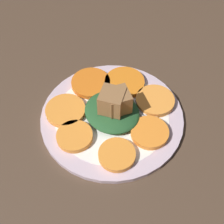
{
  "coord_description": "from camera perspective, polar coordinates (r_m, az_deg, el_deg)",
  "views": [
    {
      "loc": [
        -24.76,
        28.02,
        53.05
      ],
      "look_at": [
        0.0,
        0.0,
        4.1
      ],
      "focal_mm": 50.0,
      "sensor_mm": 36.0,
      "label": 1
    }
  ],
  "objects": [
    {
      "name": "carrot_slice_2",
      "position": [
        0.63,
        -8.5,
        0.29
      ],
      "size": [
        8.02,
        8.02,
        1.09
      ],
      "primitive_type": "cylinder",
      "color": "orange",
      "rests_on": "plate"
    },
    {
      "name": "carrot_slice_4",
      "position": [
        0.57,
        0.9,
        -7.81
      ],
      "size": [
        6.82,
        6.82,
        1.09
      ],
      "primitive_type": "cylinder",
      "color": "orange",
      "rests_on": "plate"
    },
    {
      "name": "carrot_slice_1",
      "position": [
        0.67,
        -3.9,
        5.31
      ],
      "size": [
        8.37,
        8.37,
        1.09
      ],
      "primitive_type": "cylinder",
      "color": "orange",
      "rests_on": "plate"
    },
    {
      "name": "fork",
      "position": [
        0.65,
        2.77,
        2.91
      ],
      "size": [
        17.56,
        4.81,
        0.4
      ],
      "rotation": [
        0.0,
        0.0,
        -0.18
      ],
      "color": "#B2B2B7",
      "rests_on": "plate"
    },
    {
      "name": "carrot_slice_5",
      "position": [
        0.6,
        6.91,
        -3.73
      ],
      "size": [
        7.27,
        7.27,
        1.09
      ],
      "primitive_type": "cylinder",
      "color": "orange",
      "rests_on": "plate"
    },
    {
      "name": "plate",
      "position": [
        0.63,
        -0.0,
        -0.87
      ],
      "size": [
        28.61,
        28.61,
        1.05
      ],
      "color": "silver",
      "rests_on": "table_slab"
    },
    {
      "name": "center_pile",
      "position": [
        0.6,
        0.21,
        0.92
      ],
      "size": [
        11.36,
        10.22,
        6.64
      ],
      "color": "#235128",
      "rests_on": "plate"
    },
    {
      "name": "carrot_slice_0",
      "position": [
        0.67,
        2.31,
        5.42
      ],
      "size": [
        8.59,
        8.59,
        1.09
      ],
      "primitive_type": "cylinder",
      "color": "orange",
      "rests_on": "plate"
    },
    {
      "name": "carrot_slice_3",
      "position": [
        0.59,
        -6.85,
        -4.41
      ],
      "size": [
        6.9,
        6.9,
        1.09
      ],
      "primitive_type": "cylinder",
      "color": "orange",
      "rests_on": "plate"
    },
    {
      "name": "table_slab",
      "position": [
        0.64,
        -0.0,
        -1.68
      ],
      "size": [
        120.0,
        120.0,
        2.0
      ],
      "primitive_type": "cube",
      "color": "#4C3828",
      "rests_on": "ground"
    },
    {
      "name": "carrot_slice_6",
      "position": [
        0.65,
        7.88,
        2.08
      ],
      "size": [
        7.98,
        7.98,
        1.09
      ],
      "primitive_type": "cylinder",
      "color": "#F99539",
      "rests_on": "plate"
    }
  ]
}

